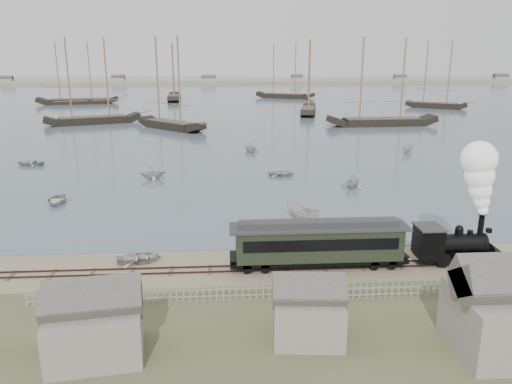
{
  "coord_description": "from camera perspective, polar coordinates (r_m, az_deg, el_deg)",
  "views": [
    {
      "loc": [
        -2.82,
        -37.88,
        16.27
      ],
      "look_at": [
        0.28,
        7.89,
        3.5
      ],
      "focal_mm": 35.0,
      "sensor_mm": 36.0,
      "label": 1
    }
  ],
  "objects": [
    {
      "name": "schooner_6",
      "position": [
        178.14,
        -19.94,
        12.66
      ],
      "size": [
        26.51,
        9.59,
        20.0
      ],
      "primitive_type": null,
      "rotation": [
        0.0,
        0.0,
        0.14
      ],
      "color": "black",
      "rests_on": "harbor_water"
    },
    {
      "name": "schooner_3",
      "position": [
        139.73,
        6.1,
        12.92
      ],
      "size": [
        7.73,
        18.69,
        20.0
      ],
      "primitive_type": null,
      "rotation": [
        0.0,
        0.0,
        1.37
      ],
      "color": "black",
      "rests_on": "harbor_water"
    },
    {
      "name": "rowboat_4",
      "position": [
        63.31,
        10.97,
        1.24
      ],
      "size": [
        4.32,
        4.28,
        1.72
      ],
      "primitive_type": "imported",
      "rotation": [
        0.0,
        0.0,
        5.57
      ],
      "color": "#B8B7AF",
      "rests_on": "harbor_water"
    },
    {
      "name": "rowboat_7",
      "position": [
        84.89,
        -0.66,
        5.14
      ],
      "size": [
        4.31,
        4.19,
        1.73
      ],
      "primitive_type": "imported",
      "rotation": [
        0.0,
        0.0,
        0.6
      ],
      "color": "#B8B7AF",
      "rests_on": "harbor_water"
    },
    {
      "name": "schooner_1",
      "position": [
        125.64,
        -18.46,
        11.95
      ],
      "size": [
        22.56,
        12.65,
        20.0
      ],
      "primitive_type": null,
      "rotation": [
        0.0,
        0.0,
        0.36
      ],
      "color": "black",
      "rests_on": "harbor_water"
    },
    {
      "name": "shed_mid",
      "position": [
        30.94,
        5.91,
        -16.25
      ],
      "size": [
        4.0,
        3.5,
        3.6
      ],
      "primitive_type": null,
      "color": "gray",
      "rests_on": "ground"
    },
    {
      "name": "rowboat_0",
      "position": [
        60.11,
        -21.83,
        -0.83
      ],
      "size": [
        4.2,
        3.22,
        0.81
      ],
      "primitive_type": "imported",
      "rotation": [
        0.0,
        0.0,
        0.11
      ],
      "color": "#B8B7AF",
      "rests_on": "harbor_water"
    },
    {
      "name": "schooner_5",
      "position": [
        163.8,
        20.14,
        12.46
      ],
      "size": [
        17.26,
        12.9,
        20.0
      ],
      "primitive_type": null,
      "rotation": [
        0.0,
        0.0,
        -0.56
      ],
      "color": "black",
      "rests_on": "harbor_water"
    },
    {
      "name": "passenger_coach",
      "position": [
        39.25,
        7.16,
        -5.69
      ],
      "size": [
        13.84,
        2.67,
        3.36
      ],
      "color": "black",
      "rests_on": "ground"
    },
    {
      "name": "beached_dinghy",
      "position": [
        41.6,
        -13.16,
        -7.35
      ],
      "size": [
        3.09,
        3.94,
        0.74
      ],
      "primitive_type": "imported",
      "rotation": [
        0.0,
        0.0,
        1.73
      ],
      "color": "#B8B7AF",
      "rests_on": "ground"
    },
    {
      "name": "harbor_water",
      "position": [
        208.53,
        -3.15,
        11.06
      ],
      "size": [
        600.0,
        336.0,
        0.06
      ],
      "primitive_type": "cube",
      "color": "#435560",
      "rests_on": "ground"
    },
    {
      "name": "rail_track",
      "position": [
        39.48,
        0.57,
        -8.72
      ],
      "size": [
        120.0,
        1.8,
        0.16
      ],
      "color": "#31211B",
      "rests_on": "ground"
    },
    {
      "name": "picket_fence_west",
      "position": [
        35.09,
        -9.67,
        -12.3
      ],
      "size": [
        19.0,
        0.1,
        1.2
      ],
      "primitive_type": null,
      "color": "gray",
      "rests_on": "ground"
    },
    {
      "name": "rowboat_3",
      "position": [
        68.45,
        2.94,
        2.16
      ],
      "size": [
        2.92,
        3.85,
        0.75
      ],
      "primitive_type": "imported",
      "rotation": [
        0.0,
        0.0,
        1.47
      ],
      "color": "#B8B7AF",
      "rests_on": "harbor_water"
    },
    {
      "name": "rowboat_6",
      "position": [
        82.24,
        -24.44,
        3.09
      ],
      "size": [
        3.75,
        4.7,
        0.87
      ],
      "primitive_type": "imported",
      "rotation": [
        0.0,
        0.0,
        4.52
      ],
      "color": "#B8B7AF",
      "rests_on": "harbor_water"
    },
    {
      "name": "schooner_2",
      "position": [
        112.45,
        -9.89,
        12.16
      ],
      "size": [
        16.65,
        16.91,
        20.0
      ],
      "primitive_type": null,
      "rotation": [
        0.0,
        0.0,
        -0.8
      ],
      "color": "black",
      "rests_on": "harbor_water"
    },
    {
      "name": "picket_fence_east",
      "position": [
        37.71,
        20.95,
        -11.11
      ],
      "size": [
        15.0,
        0.1,
        1.2
      ],
      "primitive_type": null,
      "color": "gray",
      "rests_on": "ground"
    },
    {
      "name": "schooner_4",
      "position": [
        120.1,
        14.46,
        12.11
      ],
      "size": [
        25.67,
        6.92,
        20.0
      ],
      "primitive_type": null,
      "rotation": [
        0.0,
        0.0,
        0.04
      ],
      "color": "black",
      "rests_on": "harbor_water"
    },
    {
      "name": "locomotive",
      "position": [
        42.52,
        23.6,
        -2.03
      ],
      "size": [
        7.61,
        2.84,
        9.48
      ],
      "color": "black",
      "rests_on": "ground"
    },
    {
      "name": "shed_left",
      "position": [
        30.58,
        -17.64,
        -17.4
      ],
      "size": [
        5.0,
        4.0,
        4.1
      ],
      "primitive_type": null,
      "color": "gray",
      "rests_on": "ground"
    },
    {
      "name": "shed_right",
      "position": [
        32.94,
        26.56,
        -15.85
      ],
      "size": [
        6.0,
        5.0,
        5.1
      ],
      "primitive_type": null,
      "color": "gray",
      "rests_on": "ground"
    },
    {
      "name": "schooner_8",
      "position": [
        190.08,
        3.39,
        13.65
      ],
      "size": [
        22.15,
        13.88,
        20.0
      ],
      "primitive_type": null,
      "rotation": [
        0.0,
        0.0,
        -0.43
      ],
      "color": "black",
      "rests_on": "harbor_water"
    },
    {
      "name": "far_spit",
      "position": [
        288.35,
        -3.39,
        12.29
      ],
      "size": [
        500.0,
        20.0,
        1.8
      ],
      "primitive_type": "cube",
      "color": "tan",
      "rests_on": "ground"
    },
    {
      "name": "schooner_7",
      "position": [
        183.75,
        -9.44,
        13.41
      ],
      "size": [
        6.38,
        21.82,
        20.0
      ],
      "primitive_type": null,
      "rotation": [
        0.0,
        0.0,
        1.64
      ],
      "color": "black",
      "rests_on": "harbor_water"
    },
    {
      "name": "rowboat_2",
      "position": [
        49.88,
        5.27,
        -2.51
      ],
      "size": [
        4.18,
        3.79,
        1.59
      ],
      "primitive_type": "imported",
      "rotation": [
        0.0,
        0.0,
        3.82
      ],
      "color": "#B8B7AF",
      "rests_on": "harbor_water"
    },
    {
      "name": "ground",
      "position": [
        41.32,
        0.36,
        -7.63
      ],
      "size": [
        600.0,
        600.0,
        0.0
      ],
      "primitive_type": "plane",
      "color": "gray",
      "rests_on": "ground"
    },
    {
      "name": "rowboat_5",
      "position": [
        88.31,
        16.97,
        4.74
      ],
      "size": [
        3.49,
        3.26,
        1.34
      ],
      "primitive_type": "imported",
      "rotation": [
        0.0,
        0.0,
        2.43
      ],
      "color": "#B8B7AF",
      "rests_on": "harbor_water"
    },
    {
      "name": "rowboat_1",
      "position": [
        68.05,
        -11.73,
        2.21
      ],
      "size": [
        3.24,
        3.65,
        1.76
      ],
      "primitive_type": "imported",
      "rotation": [
        0.0,
        0.0,
        1.68
      ],
      "color": "#B8B7AF",
      "rests_on": "harbor_water"
    }
  ]
}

